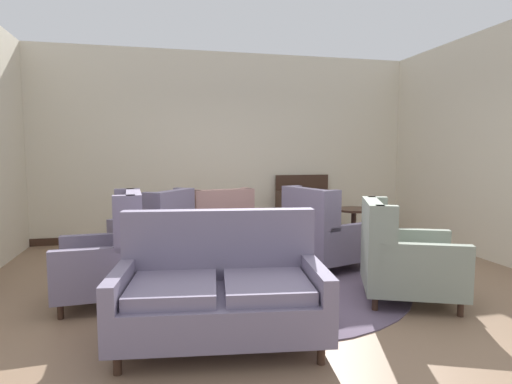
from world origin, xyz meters
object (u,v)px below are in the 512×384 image
Objects in this scene: coffee_table at (251,257)px; sideboard at (305,210)px; armchair_near_sideboard at (158,236)px; armchair_near_window at (217,227)px; settee at (220,292)px; armchair_back_corner at (322,235)px; armchair_beside_settee at (403,259)px; porcelain_vase at (246,234)px; armchair_far_left at (110,257)px; side_table at (353,229)px.

sideboard is at bearing 58.89° from coffee_table.
armchair_near_window is (0.84, 0.68, -0.04)m from armchair_near_sideboard.
settee is 1.55× the size of armchair_back_corner.
armchair_near_sideboard is at bearing 138.18° from coffee_table.
armchair_near_sideboard is at bearing 62.29° from armchair_back_corner.
armchair_beside_settee is (1.40, -0.73, 0.08)m from coffee_table.
sideboard is at bearing -162.62° from armchair_near_window.
sideboard is at bearing -31.60° from armchair_back_corner.
coffee_table is 0.45× the size of settee.
sideboard is (0.47, 1.98, 0.04)m from armchair_back_corner.
settee reaches higher than porcelain_vase.
armchair_beside_settee is (1.92, 0.51, 0.02)m from settee.
coffee_table is at bearing 83.90° from armchair_near_sideboard.
armchair_near_window is 2.14m from armchair_far_left.
armchair_far_left reaches higher than side_table.
sideboard is (1.57, 2.48, -0.13)m from porcelain_vase.
armchair_near_window is 0.97× the size of armchair_far_left.
side_table is at bearing 104.23° from armchair_far_left.
armchair_beside_settee reaches higher than armchair_near_window.
armchair_back_corner is at bearing -103.29° from sideboard.
side_table is 0.66× the size of sideboard.
coffee_table is 1.47m from armchair_far_left.
armchair_far_left reaches higher than armchair_near_sideboard.
side_table is at bearing -78.16° from armchair_back_corner.
sideboard reaches higher than settee.
settee is 4.29m from sideboard.
armchair_beside_settee reaches higher than coffee_table.
settee is 1.98m from armchair_beside_settee.
settee is at bearing -110.16° from porcelain_vase.
porcelain_vase is 0.32× the size of armchair_back_corner.
armchair_far_left is at bearing 86.69° from armchair_back_corner.
side_table is (2.18, 2.14, 0.02)m from settee.
armchair_far_left is 1.55× the size of side_table.
settee is at bearing -112.50° from coffee_table.
armchair_near_sideboard reaches higher than settee.
armchair_far_left reaches higher than porcelain_vase.
armchair_near_sideboard is at bearing 151.64° from armchair_far_left.
armchair_beside_settee is 1.65m from side_table.
armchair_near_window is (-0.15, 1.57, 0.06)m from coffee_table.
sideboard reaches higher than armchair_near_sideboard.
side_table is at bearing 26.47° from porcelain_vase.
side_table is (2.66, 0.01, -0.02)m from armchair_near_sideboard.
armchair_near_sideboard is (-0.48, 2.14, 0.04)m from settee.
armchair_near_window is (-1.21, 1.02, -0.02)m from armchair_back_corner.
porcelain_vase is 1.22m from armchair_back_corner.
armchair_near_sideboard reaches higher than coffee_table.
armchair_beside_settee is (2.40, -1.62, -0.02)m from armchair_near_sideboard.
porcelain_vase is 1.44m from armchair_far_left.
settee is 2.39m from armchair_back_corner.
settee is at bearing -135.41° from side_table.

